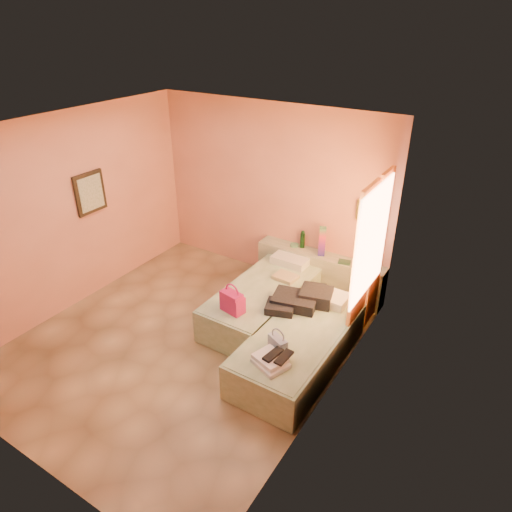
{
  "coord_description": "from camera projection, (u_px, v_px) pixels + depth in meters",
  "views": [
    {
      "loc": [
        3.39,
        -3.63,
        3.93
      ],
      "look_at": [
        0.59,
        0.85,
        1.08
      ],
      "focal_mm": 32.0,
      "sensor_mm": 36.0,
      "label": 1
    }
  ],
  "objects": [
    {
      "name": "clothes_pile",
      "position": [
        298.0,
        300.0,
        5.96
      ],
      "size": [
        0.75,
        0.75,
        0.19
      ],
      "primitive_type": "cube",
      "rotation": [
        0.0,
        0.0,
        0.24
      ],
      "color": "black",
      "rests_on": "bed_right"
    },
    {
      "name": "ground",
      "position": [
        185.0,
        341.0,
        6.16
      ],
      "size": [
        4.5,
        4.5,
        0.0
      ],
      "primitive_type": "plane",
      "color": "tan",
      "rests_on": "ground"
    },
    {
      "name": "rainbow_box",
      "position": [
        322.0,
        241.0,
        6.84
      ],
      "size": [
        0.13,
        0.13,
        0.46
      ],
      "primitive_type": "cube",
      "rotation": [
        0.0,
        0.0,
        0.43
      ],
      "color": "#B01557",
      "rests_on": "headboard_ledge"
    },
    {
      "name": "small_dish",
      "position": [
        294.0,
        245.0,
        7.2
      ],
      "size": [
        0.17,
        0.17,
        0.03
      ],
      "primitive_type": "cylinder",
      "rotation": [
        0.0,
        0.0,
        -0.31
      ],
      "color": "#509366",
      "rests_on": "headboard_ledge"
    },
    {
      "name": "sandal_pair",
      "position": [
        278.0,
        356.0,
        4.96
      ],
      "size": [
        0.24,
        0.29,
        0.03
      ],
      "primitive_type": "cube",
      "rotation": [
        0.0,
        0.0,
        -0.16
      ],
      "color": "black",
      "rests_on": "towel_stack"
    },
    {
      "name": "flower_vase",
      "position": [
        369.0,
        261.0,
        6.52
      ],
      "size": [
        0.26,
        0.26,
        0.26
      ],
      "primitive_type": "cube",
      "rotation": [
        0.0,
        0.0,
        0.41
      ],
      "color": "white",
      "rests_on": "headboard_ledge"
    },
    {
      "name": "khaki_garment",
      "position": [
        285.0,
        277.0,
        6.61
      ],
      "size": [
        0.34,
        0.28,
        0.06
      ],
      "primitive_type": "cube",
      "rotation": [
        0.0,
        0.0,
        -0.07
      ],
      "color": "tan",
      "rests_on": "bed_left"
    },
    {
      "name": "room_walls",
      "position": [
        217.0,
        207.0,
        5.64
      ],
      "size": [
        4.02,
        4.51,
        2.81
      ],
      "color": "#E5967A",
      "rests_on": "ground"
    },
    {
      "name": "blue_handbag",
      "position": [
        278.0,
        343.0,
        5.21
      ],
      "size": [
        0.27,
        0.2,
        0.16
      ],
      "primitive_type": "cube",
      "rotation": [
        0.0,
        0.0,
        -0.43
      ],
      "color": "#385587",
      "rests_on": "bed_right"
    },
    {
      "name": "bed_left",
      "position": [
        264.0,
        302.0,
        6.54
      ],
      "size": [
        0.92,
        2.01,
        0.5
      ],
      "primitive_type": "cube",
      "rotation": [
        0.0,
        0.0,
        -0.01
      ],
      "color": "#AAC29C",
      "rests_on": "ground"
    },
    {
      "name": "water_bottle",
      "position": [
        303.0,
        240.0,
        7.11
      ],
      "size": [
        0.08,
        0.08,
        0.27
      ],
      "primitive_type": "cylinder",
      "rotation": [
        0.0,
        0.0,
        -0.08
      ],
      "color": "#163D1A",
      "rests_on": "headboard_ledge"
    },
    {
      "name": "bed_right",
      "position": [
        299.0,
        348.0,
        5.64
      ],
      "size": [
        0.92,
        2.01,
        0.5
      ],
      "primitive_type": "cube",
      "rotation": [
        0.0,
        0.0,
        -0.01
      ],
      "color": "#AAC29C",
      "rests_on": "ground"
    },
    {
      "name": "headboard_ledge",
      "position": [
        319.0,
        273.0,
        7.12
      ],
      "size": [
        2.05,
        0.3,
        0.65
      ],
      "primitive_type": "cube",
      "color": "#AEB494",
      "rests_on": "ground"
    },
    {
      "name": "green_book",
      "position": [
        344.0,
        262.0,
        6.72
      ],
      "size": [
        0.2,
        0.16,
        0.03
      ],
      "primitive_type": "cube",
      "rotation": [
        0.0,
        0.0,
        0.23
      ],
      "color": "#264832",
      "rests_on": "headboard_ledge"
    },
    {
      "name": "towel_stack",
      "position": [
        271.0,
        362.0,
        4.98
      ],
      "size": [
        0.43,
        0.4,
        0.1
      ],
      "primitive_type": "cube",
      "rotation": [
        0.0,
        0.0,
        -0.36
      ],
      "color": "silver",
      "rests_on": "bed_right"
    },
    {
      "name": "magenta_handbag",
      "position": [
        233.0,
        302.0,
        5.84
      ],
      "size": [
        0.34,
        0.23,
        0.29
      ],
      "primitive_type": "cube",
      "rotation": [
        0.0,
        0.0,
        -0.19
      ],
      "color": "#B01557",
      "rests_on": "bed_left"
    }
  ]
}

